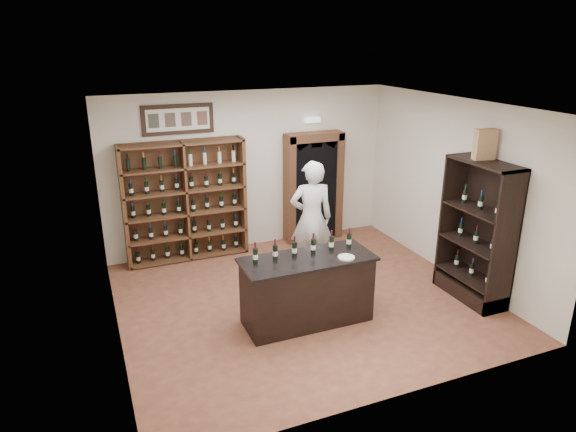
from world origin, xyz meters
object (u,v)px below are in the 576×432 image
object	(u,v)px
wine_shelf	(185,201)
shopkeeper	(311,218)
wine_crate	(485,144)
side_cabinet	(476,252)
counter_bottle_0	(255,255)
tasting_counter	(307,290)

from	to	relation	value
wine_shelf	shopkeeper	bearing A→B (deg)	-38.46
shopkeeper	wine_crate	distance (m)	2.96
shopkeeper	side_cabinet	bearing A→B (deg)	150.66
wine_shelf	counter_bottle_0	size ratio (longest dim) A/B	7.33
side_cabinet	wine_crate	distance (m)	1.68
wine_crate	counter_bottle_0	bearing A→B (deg)	-175.48
tasting_counter	counter_bottle_0	bearing A→B (deg)	169.84
counter_bottle_0	shopkeeper	xyz separation A→B (m)	(1.46, 1.34, -0.11)
wine_shelf	wine_crate	xyz separation A→B (m)	(3.83, -3.13, 1.33)
tasting_counter	shopkeeper	bearing A→B (deg)	63.35
side_cabinet	shopkeeper	distance (m)	2.67
wine_shelf	tasting_counter	size ratio (longest dim) A/B	1.17
tasting_counter	wine_crate	xyz separation A→B (m)	(2.73, -0.19, 1.93)
wine_shelf	side_cabinet	bearing A→B (deg)	-40.21
tasting_counter	counter_bottle_0	xyz separation A→B (m)	(-0.72, 0.13, 0.61)
tasting_counter	counter_bottle_0	distance (m)	0.95
wine_shelf	tasting_counter	xyz separation A→B (m)	(1.10, -2.93, -0.61)
wine_crate	side_cabinet	bearing A→B (deg)	-82.11
tasting_counter	shopkeeper	size ratio (longest dim) A/B	0.94
counter_bottle_0	shopkeeper	world-z (taller)	shopkeeper
counter_bottle_0	wine_shelf	bearing A→B (deg)	97.72
counter_bottle_0	wine_crate	world-z (taller)	wine_crate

